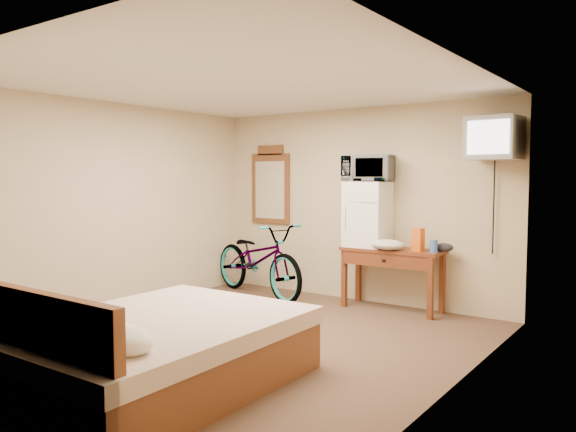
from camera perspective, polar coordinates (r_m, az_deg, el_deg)
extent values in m
plane|color=#4E3527|center=(5.68, -4.54, -12.50)|extent=(4.60, 4.60, 0.00)
plane|color=silver|center=(5.52, -4.69, 13.23)|extent=(4.60, 4.60, 0.00)
cube|color=tan|center=(7.36, 7.04, 1.14)|extent=(4.20, 0.04, 2.50)
cube|color=tan|center=(4.00, -26.45, -1.63)|extent=(4.20, 0.04, 2.50)
cube|color=tan|center=(7.00, -17.84, 0.83)|extent=(0.04, 4.60, 2.50)
cube|color=tan|center=(4.41, 16.69, -0.90)|extent=(0.04, 4.60, 2.50)
cube|color=silver|center=(7.42, 6.43, -1.39)|extent=(0.08, 0.01, 0.13)
cube|color=brown|center=(6.90, 10.55, -3.43)|extent=(1.23, 0.50, 0.04)
cube|color=brown|center=(7.05, 5.74, -6.31)|extent=(0.06, 0.06, 0.71)
cube|color=brown|center=(6.57, 14.27, -7.16)|extent=(0.06, 0.06, 0.71)
cube|color=brown|center=(7.36, 7.18, -5.87)|extent=(0.06, 0.06, 0.71)
cube|color=brown|center=(6.91, 15.39, -6.64)|extent=(0.06, 0.06, 0.71)
cube|color=brown|center=(6.73, 9.80, -4.46)|extent=(1.10, 0.07, 0.16)
cube|color=black|center=(6.71, 9.74, -4.48)|extent=(0.05, 0.02, 0.03)
cube|color=white|center=(7.01, 8.10, 0.19)|extent=(0.51, 0.49, 0.80)
cube|color=gray|center=(6.79, 7.19, 1.44)|extent=(0.49, 0.01, 0.00)
cylinder|color=gray|center=(6.89, 5.87, -0.26)|extent=(0.02, 0.02, 0.29)
imported|color=white|center=(7.00, 8.15, 4.81)|extent=(0.66, 0.52, 0.33)
cube|color=#DC5513|center=(6.69, 13.08, -2.36)|extent=(0.15, 0.12, 0.27)
cylinder|color=blue|center=(6.61, 14.59, -3.00)|extent=(0.08, 0.08, 0.15)
ellipsoid|color=beige|center=(6.74, 10.10, -2.89)|extent=(0.40, 0.31, 0.12)
ellipsoid|color=black|center=(6.98, 6.63, -2.74)|extent=(0.25, 0.19, 0.09)
ellipsoid|color=black|center=(6.72, 15.55, -3.10)|extent=(0.22, 0.18, 0.10)
cube|color=black|center=(6.67, 20.80, 6.33)|extent=(0.14, 0.02, 0.14)
cylinder|color=black|center=(6.63, 20.70, 6.35)|extent=(0.05, 0.30, 0.05)
cube|color=gray|center=(6.42, 20.21, 7.43)|extent=(0.56, 0.47, 0.46)
cube|color=white|center=(6.21, 19.65, 7.57)|extent=(0.44, 0.04, 0.35)
cube|color=black|center=(6.64, 20.73, 7.29)|extent=(0.33, 0.03, 0.28)
cube|color=brown|center=(8.10, -1.78, 2.80)|extent=(0.66, 0.04, 1.00)
cube|color=brown|center=(8.11, -1.79, 6.69)|extent=(0.44, 0.04, 0.14)
cube|color=white|center=(8.09, -1.87, 2.66)|extent=(0.52, 0.01, 0.82)
imported|color=black|center=(7.63, -3.05, -4.39)|extent=(2.01, 1.18, 1.00)
cube|color=brown|center=(4.59, -13.21, -14.04)|extent=(1.67, 2.21, 0.40)
cube|color=beige|center=(4.52, -13.27, -11.03)|extent=(1.71, 2.25, 0.14)
cube|color=brown|center=(3.95, -24.07, -11.95)|extent=(1.63, 0.08, 0.70)
ellipsoid|color=white|center=(4.42, -23.09, -9.85)|extent=(0.57, 0.35, 0.20)
ellipsoid|color=white|center=(3.80, -16.98, -11.94)|extent=(0.57, 0.35, 0.20)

